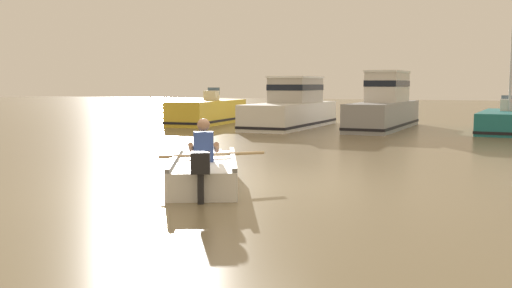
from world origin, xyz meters
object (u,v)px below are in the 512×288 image
object	(u,v)px
rowboat_with_person	(204,171)
moored_boat_yellow	(208,113)
moored_boat_white	(292,108)
moored_boat_teal	(509,122)
moored_boat_grey	(385,107)

from	to	relation	value
rowboat_with_person	moored_boat_yellow	distance (m)	16.28
moored_boat_white	moored_boat_teal	bearing A→B (deg)	3.39
moored_boat_yellow	moored_boat_teal	bearing A→B (deg)	0.03
moored_boat_yellow	moored_boat_white	size ratio (longest dim) A/B	0.84
moored_boat_yellow	moored_boat_grey	xyz separation A→B (m)	(7.88, 0.11, 0.36)
moored_boat_teal	rowboat_with_person	bearing A→B (deg)	-109.59
moored_boat_yellow	moored_boat_white	bearing A→B (deg)	-6.62
moored_boat_yellow	moored_boat_grey	distance (m)	7.89
moored_boat_yellow	moored_boat_grey	size ratio (longest dim) A/B	0.83
moored_boat_grey	moored_boat_teal	size ratio (longest dim) A/B	1.27
moored_boat_grey	moored_boat_teal	xyz separation A→B (m)	(4.59, -0.10, -0.49)
rowboat_with_person	moored_boat_yellow	world-z (taller)	moored_boat_yellow
rowboat_with_person	moored_boat_teal	world-z (taller)	moored_boat_teal
rowboat_with_person	moored_boat_white	world-z (taller)	moored_boat_white
moored_boat_yellow	moored_boat_teal	world-z (taller)	moored_boat_teal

